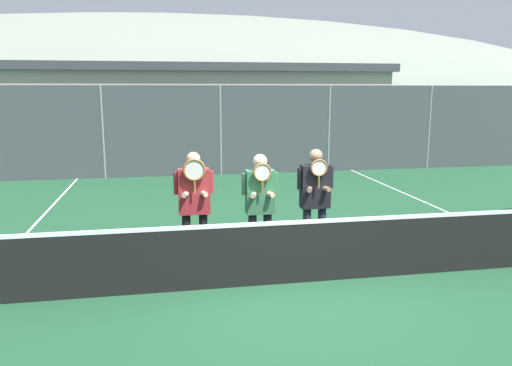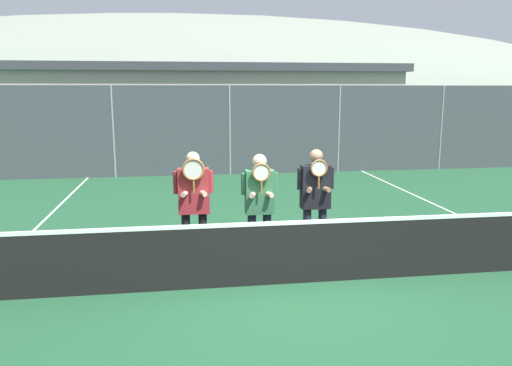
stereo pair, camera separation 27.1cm
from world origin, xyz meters
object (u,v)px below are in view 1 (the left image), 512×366
Objects in this scene: player_center_right at (315,195)px; car_center at (336,136)px; player_leftmost at (194,200)px; player_center_left at (260,201)px; car_far_left at (52,140)px; car_left_of_center at (199,139)px.

player_center_right is 0.40× the size of car_center.
player_leftmost is 1.00m from player_center_left.
car_far_left is at bearing 111.39° from player_leftmost.
player_center_left is at bearing -89.27° from car_left_of_center.
player_center_right is at bearing 1.16° from player_leftmost.
car_far_left is at bearing 179.19° from car_center.
car_center reaches higher than player_center_left.
player_leftmost is 1.90m from player_center_right.
car_far_left is 10.18m from car_center.
car_left_of_center is 1.00× the size of car_center.
car_center is at bearing -5.63° from car_left_of_center.
car_far_left is at bearing 119.72° from player_center_right.
player_leftmost is at bearing -178.84° from player_center_right.
player_center_right is (1.90, 0.04, -0.01)m from player_leftmost.
car_far_left reaches higher than player_leftmost.
player_leftmost is 0.40× the size of car_left_of_center.
car_left_of_center is at bearing 85.62° from player_leftmost.
car_left_of_center is (-1.05, 11.06, -0.18)m from player_center_right.
car_center is (5.12, -0.50, 0.07)m from car_left_of_center.
player_center_right is at bearing -60.28° from car_far_left.
car_far_left is 0.97× the size of car_center.
car_far_left reaches higher than player_center_right.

